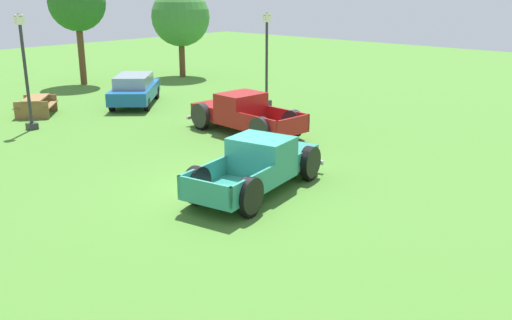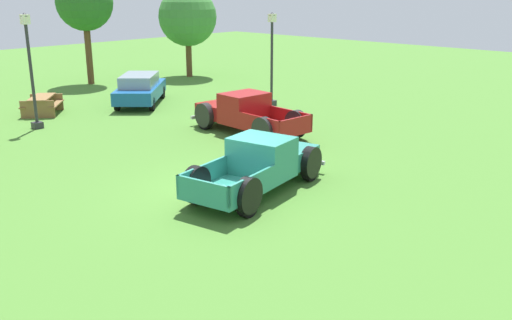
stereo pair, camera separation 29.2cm
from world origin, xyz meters
TOP-DOWN VIEW (x-y plane):
  - ground_plane at (0.00, 0.00)m, footprint 80.00×80.00m
  - pickup_truck_foreground at (0.92, -0.58)m, footprint 5.00×2.56m
  - pickup_truck_behind_left at (5.03, 4.23)m, footprint 2.24×5.08m
  - sedan_distant_a at (5.46, 11.47)m, footprint 4.33×4.24m
  - lamp_post_near at (9.49, 6.78)m, footprint 0.36×0.36m
  - lamp_post_far at (-0.13, 10.54)m, footprint 0.36×0.36m
  - picnic_table at (1.25, 12.82)m, footprint 2.30×2.33m
  - oak_tree_east at (12.61, 16.38)m, footprint 3.49×3.49m
  - oak_tree_center at (6.99, 18.41)m, footprint 3.11×3.11m

SIDE VIEW (x-z plane):
  - ground_plane at x=0.00m, z-range 0.00..0.00m
  - picnic_table at x=1.25m, z-range 0.10..0.88m
  - pickup_truck_foreground at x=0.92m, z-range -0.03..1.43m
  - pickup_truck_behind_left at x=5.03m, z-range -0.03..1.48m
  - sedan_distant_a at x=5.46m, z-range 0.04..1.47m
  - lamp_post_near at x=9.49m, z-range 0.10..4.35m
  - lamp_post_far at x=-0.13m, z-range 0.11..4.54m
  - oak_tree_east at x=12.61m, z-range 0.91..6.25m
  - oak_tree_center at x=6.99m, z-range 1.44..7.49m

